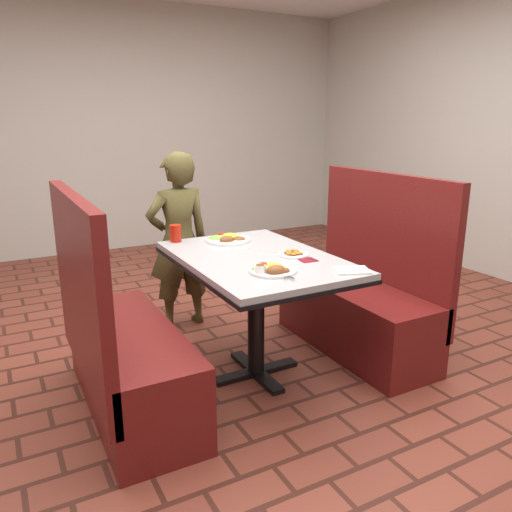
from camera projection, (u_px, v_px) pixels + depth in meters
name	position (u px, v px, depth m)	size (l,w,h in m)	color
room	(256.00, 37.00, 2.55)	(7.00, 7.04, 2.82)	brown
dining_table	(256.00, 272.00, 2.88)	(0.81, 1.21, 0.75)	#A7AAAC
booth_bench_left	(122.00, 353.00, 2.60)	(0.47, 1.20, 1.17)	maroon
booth_bench_right	(361.00, 302.00, 3.33)	(0.47, 1.20, 1.17)	maroon
diner_person	(179.00, 241.00, 3.63)	(0.47, 0.31, 1.29)	brown
near_dinner_plate	(272.00, 268.00, 2.54)	(0.24, 0.24, 0.08)	white
far_dinner_plate	(228.00, 237.00, 3.20)	(0.29, 0.29, 0.07)	white
plantain_plate	(293.00, 254.00, 2.86)	(0.17, 0.17, 0.03)	white
maroon_napkin	(308.00, 260.00, 2.77)	(0.09, 0.09, 0.00)	maroon
spoon_utensil	(310.00, 258.00, 2.79)	(0.01, 0.12, 0.00)	silver
red_tumbler	(176.00, 233.00, 3.18)	(0.07, 0.07, 0.11)	#AF1B0B
paper_napkin	(352.00, 270.00, 2.57)	(0.18, 0.13, 0.01)	white
knife_utensil	(283.00, 274.00, 2.48)	(0.01, 0.18, 0.00)	silver
fork_utensil	(285.00, 275.00, 2.48)	(0.01, 0.14, 0.00)	silver
lettuce_shreds	(257.00, 253.00, 2.93)	(0.28, 0.32, 0.00)	#91C04C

